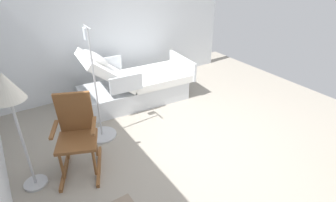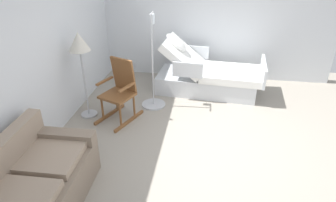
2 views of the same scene
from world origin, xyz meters
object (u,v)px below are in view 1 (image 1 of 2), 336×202
object	(u,v)px
floor_lamp	(8,96)
iv_pole	(100,122)
rocking_chair	(77,134)
hospital_bed	(134,86)

from	to	relation	value
floor_lamp	iv_pole	size ratio (longest dim) A/B	0.88
iv_pole	rocking_chair	bearing A→B (deg)	137.40
hospital_bed	floor_lamp	size ratio (longest dim) A/B	1.44
rocking_chair	hospital_bed	bearing A→B (deg)	-48.42
rocking_chair	iv_pole	xyz separation A→B (m)	(0.50, -0.46, -0.25)
hospital_bed	rocking_chair	bearing A→B (deg)	131.58
floor_lamp	iv_pole	bearing A→B (deg)	-63.51
hospital_bed	iv_pole	distance (m)	1.21
hospital_bed	rocking_chair	world-z (taller)	hospital_bed
hospital_bed	floor_lamp	xyz separation A→B (m)	(-1.28, 2.01, 0.91)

